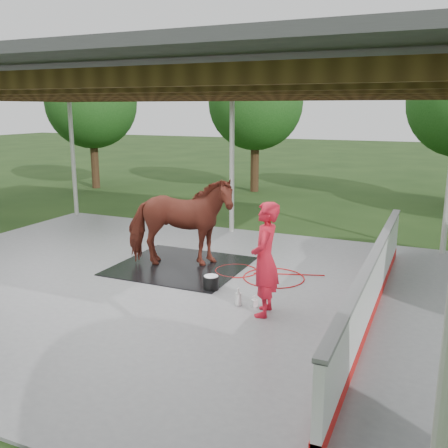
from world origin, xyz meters
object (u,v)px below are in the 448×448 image
at_px(horse, 180,222).
at_px(wash_bucket, 211,282).
at_px(handler, 265,259).
at_px(dasher_board, 372,287).

relative_size(horse, wash_bucket, 7.81).
distance_m(horse, handler, 3.18).
distance_m(dasher_board, handler, 1.90).
height_order(dasher_board, wash_bucket, dasher_board).
bearing_deg(wash_bucket, handler, -27.79).
bearing_deg(wash_bucket, horse, 140.12).
xyz_separation_m(horse, handler, (2.64, -1.78, -0.04)).
xyz_separation_m(handler, wash_bucket, (-1.36, 0.72, -0.85)).
relative_size(handler, wash_bucket, 6.50).
xyz_separation_m(dasher_board, wash_bucket, (-3.09, 0.08, -0.40)).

